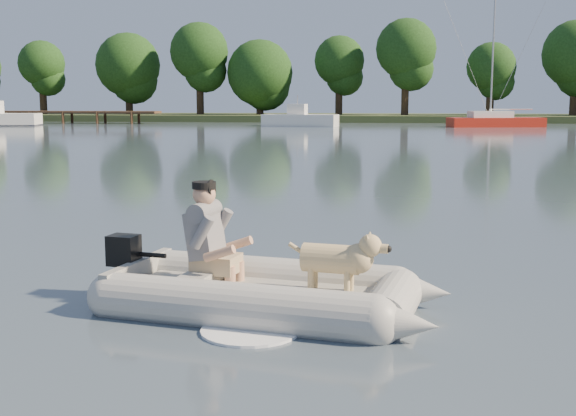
# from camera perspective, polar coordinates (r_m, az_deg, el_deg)

# --- Properties ---
(water) EXTENTS (160.00, 160.00, 0.00)m
(water) POSITION_cam_1_polar(r_m,az_deg,el_deg) (7.56, -5.45, -7.39)
(water) COLOR #505E6C
(water) RESTS_ON ground
(shore_bank) EXTENTS (160.00, 12.00, 0.70)m
(shore_bank) POSITION_cam_1_polar(r_m,az_deg,el_deg) (69.13, 6.05, 7.07)
(shore_bank) COLOR #47512D
(shore_bank) RESTS_ON water
(dock) EXTENTS (18.00, 2.00, 1.04)m
(dock) POSITION_cam_1_polar(r_m,az_deg,el_deg) (65.25, -17.83, 6.85)
(dock) COLOR #4C331E
(dock) RESTS_ON water
(treeline) EXTENTS (71.02, 7.35, 9.27)m
(treeline) POSITION_cam_1_polar(r_m,az_deg,el_deg) (68.48, 2.93, 11.47)
(treeline) COLOR #332316
(treeline) RESTS_ON shore_bank
(dinghy) EXTENTS (5.07, 3.98, 1.35)m
(dinghy) POSITION_cam_1_polar(r_m,az_deg,el_deg) (7.12, -1.59, -3.61)
(dinghy) COLOR #A8A7A2
(dinghy) RESTS_ON water
(man) EXTENTS (0.80, 0.72, 1.04)m
(man) POSITION_cam_1_polar(r_m,az_deg,el_deg) (7.38, -6.45, -1.80)
(man) COLOR slate
(man) RESTS_ON dinghy
(dog) EXTENTS (0.95, 0.48, 0.60)m
(dog) POSITION_cam_1_polar(r_m,az_deg,el_deg) (7.01, 3.41, -4.42)
(dog) COLOR tan
(dog) RESTS_ON dinghy
(outboard_motor) EXTENTS (0.45, 0.35, 0.76)m
(outboard_motor) POSITION_cam_1_polar(r_m,az_deg,el_deg) (7.85, -12.80, -4.70)
(outboard_motor) COLOR black
(outboard_motor) RESTS_ON dinghy
(motorboat) EXTENTS (6.08, 3.02, 2.47)m
(motorboat) POSITION_cam_1_polar(r_m,az_deg,el_deg) (55.23, 0.98, 7.64)
(motorboat) COLOR white
(motorboat) RESTS_ON water
(sailboat) EXTENTS (7.21, 3.49, 9.53)m
(sailboat) POSITION_cam_1_polar(r_m,az_deg,el_deg) (56.02, 16.02, 6.60)
(sailboat) COLOR #AB2113
(sailboat) RESTS_ON water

